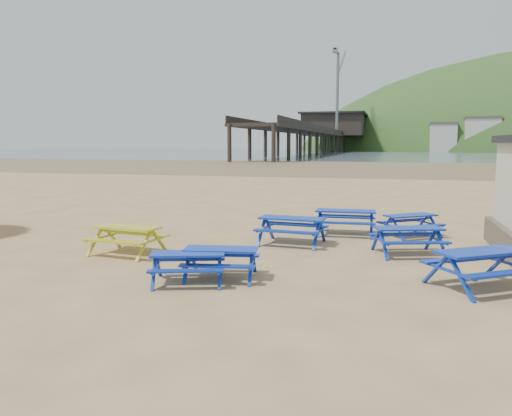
% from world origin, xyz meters
% --- Properties ---
extents(ground, '(400.00, 400.00, 0.00)m').
position_xyz_m(ground, '(0.00, 0.00, 0.00)').
color(ground, tan).
rests_on(ground, ground).
extents(wet_sand, '(400.00, 400.00, 0.00)m').
position_xyz_m(wet_sand, '(0.00, 55.00, 0.00)').
color(wet_sand, brown).
rests_on(wet_sand, ground).
extents(sea, '(400.00, 400.00, 0.00)m').
position_xyz_m(sea, '(0.00, 170.00, 0.01)').
color(sea, '#485B68').
rests_on(sea, ground).
extents(picnic_table_blue_a, '(2.00, 1.66, 0.79)m').
position_xyz_m(picnic_table_blue_a, '(1.22, 1.28, 0.40)').
color(picnic_table_blue_a, '#0C14AE').
rests_on(picnic_table_blue_a, ground).
extents(picnic_table_blue_b, '(1.96, 1.60, 0.79)m').
position_xyz_m(picnic_table_blue_b, '(2.59, 3.27, 0.40)').
color(picnic_table_blue_b, '#0C14AE').
rests_on(picnic_table_blue_b, ground).
extents(picnic_table_blue_c, '(2.13, 2.06, 0.70)m').
position_xyz_m(picnic_table_blue_c, '(4.60, 3.47, 0.35)').
color(picnic_table_blue_c, '#0C14AE').
rests_on(picnic_table_blue_c, ground).
extents(picnic_table_blue_d, '(1.85, 1.66, 0.65)m').
position_xyz_m(picnic_table_blue_d, '(-0.11, -3.32, 0.32)').
color(picnic_table_blue_d, '#0C14AE').
rests_on(picnic_table_blue_d, ground).
extents(picnic_table_blue_e, '(1.78, 1.53, 0.66)m').
position_xyz_m(picnic_table_blue_e, '(0.44, -2.79, 0.33)').
color(picnic_table_blue_e, '#0C14AE').
rests_on(picnic_table_blue_e, ground).
extents(picnic_table_blue_f, '(2.39, 2.30, 0.78)m').
position_xyz_m(picnic_table_blue_f, '(5.79, -2.15, 0.39)').
color(picnic_table_blue_f, '#0C14AE').
rests_on(picnic_table_blue_f, ground).
extents(picnic_table_yellow, '(1.92, 1.62, 0.74)m').
position_xyz_m(picnic_table_yellow, '(-2.76, -1.17, 0.37)').
color(picnic_table_yellow, gold).
rests_on(picnic_table_yellow, ground).
extents(pier, '(24.00, 220.00, 39.29)m').
position_xyz_m(pier, '(-17.99, 178.23, 5.46)').
color(pier, black).
rests_on(pier, ground).
extents(picnic_table_blue_g, '(2.10, 1.88, 0.73)m').
position_xyz_m(picnic_table_blue_g, '(4.46, 0.70, 0.37)').
color(picnic_table_blue_g, '#0C14AE').
rests_on(picnic_table_blue_g, ground).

